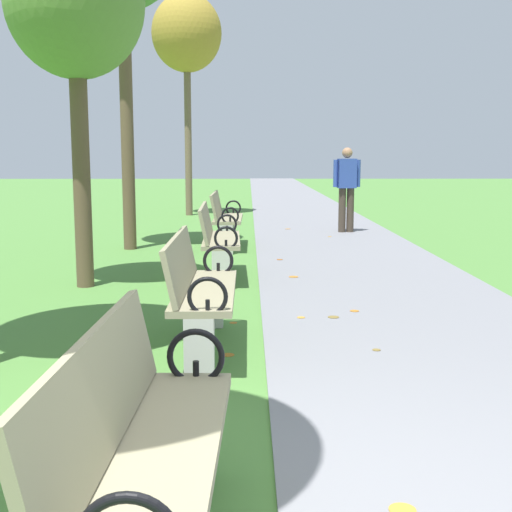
{
  "coord_description": "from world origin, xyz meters",
  "views": [
    {
      "loc": [
        -0.12,
        -2.32,
        1.52
      ],
      "look_at": [
        -0.05,
        4.1,
        0.55
      ],
      "focal_mm": 47.71,
      "sensor_mm": 36.0,
      "label": 1
    }
  ],
  "objects_px": {
    "park_bench_4": "(225,218)",
    "pedestrian_walking": "(347,185)",
    "park_bench_1": "(141,449)",
    "park_bench_2": "(199,290)",
    "park_bench_3": "(217,239)",
    "tree_3": "(75,6)",
    "tree_5": "(187,35)"
  },
  "relations": [
    {
      "from": "park_bench_3",
      "to": "pedestrian_walking",
      "type": "relative_size",
      "value": 0.99
    },
    {
      "from": "park_bench_4",
      "to": "tree_3",
      "type": "relative_size",
      "value": 0.4
    },
    {
      "from": "park_bench_4",
      "to": "park_bench_2",
      "type": "bearing_deg",
      "value": -90.0
    },
    {
      "from": "park_bench_3",
      "to": "tree_3",
      "type": "xyz_separation_m",
      "value": [
        -1.51,
        -0.52,
        2.63
      ]
    },
    {
      "from": "park_bench_1",
      "to": "tree_5",
      "type": "xyz_separation_m",
      "value": [
        -1.1,
        14.73,
        3.87
      ]
    },
    {
      "from": "park_bench_2",
      "to": "park_bench_4",
      "type": "height_order",
      "value": "same"
    },
    {
      "from": "park_bench_1",
      "to": "tree_3",
      "type": "relative_size",
      "value": 0.4
    },
    {
      "from": "park_bench_3",
      "to": "tree_5",
      "type": "height_order",
      "value": "tree_5"
    },
    {
      "from": "tree_3",
      "to": "tree_5",
      "type": "xyz_separation_m",
      "value": [
        0.41,
        9.25,
        1.24
      ]
    },
    {
      "from": "park_bench_1",
      "to": "park_bench_3",
      "type": "xyz_separation_m",
      "value": [
        -0.0,
        5.99,
        0.0
      ]
    },
    {
      "from": "park_bench_2",
      "to": "tree_3",
      "type": "xyz_separation_m",
      "value": [
        -1.51,
        2.62,
        2.63
      ]
    },
    {
      "from": "park_bench_4",
      "to": "pedestrian_walking",
      "type": "height_order",
      "value": "pedestrian_walking"
    },
    {
      "from": "park_bench_1",
      "to": "park_bench_3",
      "type": "height_order",
      "value": "same"
    },
    {
      "from": "park_bench_3",
      "to": "pedestrian_walking",
      "type": "xyz_separation_m",
      "value": [
        2.27,
        4.82,
        0.44
      ]
    },
    {
      "from": "park_bench_2",
      "to": "tree_5",
      "type": "bearing_deg",
      "value": 95.29
    },
    {
      "from": "tree_5",
      "to": "pedestrian_walking",
      "type": "relative_size",
      "value": 3.29
    },
    {
      "from": "park_bench_3",
      "to": "park_bench_1",
      "type": "bearing_deg",
      "value": -90.0
    },
    {
      "from": "park_bench_2",
      "to": "tree_5",
      "type": "relative_size",
      "value": 0.3
    },
    {
      "from": "tree_3",
      "to": "tree_5",
      "type": "distance_m",
      "value": 9.35
    },
    {
      "from": "park_bench_2",
      "to": "park_bench_3",
      "type": "xyz_separation_m",
      "value": [
        0.0,
        3.14,
        0.0
      ]
    },
    {
      "from": "park_bench_3",
      "to": "park_bench_4",
      "type": "bearing_deg",
      "value": 90.0
    },
    {
      "from": "park_bench_1",
      "to": "park_bench_3",
      "type": "bearing_deg",
      "value": 90.0
    },
    {
      "from": "park_bench_2",
      "to": "pedestrian_walking",
      "type": "xyz_separation_m",
      "value": [
        2.27,
        7.95,
        0.44
      ]
    },
    {
      "from": "park_bench_2",
      "to": "park_bench_4",
      "type": "distance_m",
      "value": 5.9
    },
    {
      "from": "pedestrian_walking",
      "to": "tree_5",
      "type": "bearing_deg",
      "value": 130.68
    },
    {
      "from": "park_bench_2",
      "to": "tree_3",
      "type": "relative_size",
      "value": 0.4
    },
    {
      "from": "tree_3",
      "to": "pedestrian_walking",
      "type": "height_order",
      "value": "tree_3"
    },
    {
      "from": "park_bench_4",
      "to": "tree_3",
      "type": "xyz_separation_m",
      "value": [
        -1.51,
        -3.28,
        2.63
      ]
    },
    {
      "from": "park_bench_2",
      "to": "pedestrian_walking",
      "type": "height_order",
      "value": "pedestrian_walking"
    },
    {
      "from": "park_bench_4",
      "to": "pedestrian_walking",
      "type": "bearing_deg",
      "value": 42.11
    },
    {
      "from": "tree_3",
      "to": "tree_5",
      "type": "height_order",
      "value": "tree_5"
    },
    {
      "from": "park_bench_1",
      "to": "park_bench_2",
      "type": "xyz_separation_m",
      "value": [
        -0.0,
        2.85,
        0.0
      ]
    }
  ]
}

